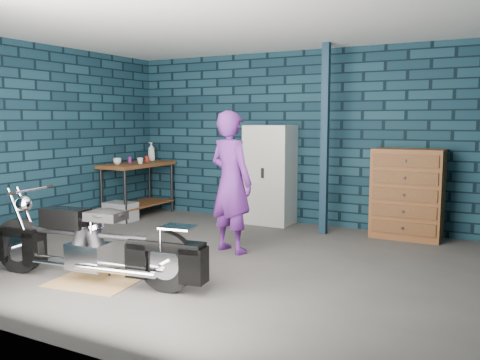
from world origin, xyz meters
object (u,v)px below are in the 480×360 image
object	(u,v)px
workbench	(138,189)
locker	(270,175)
person	(231,182)
storage_bin	(121,212)
tool_chest	(407,194)
motorcycle	(92,237)

from	to	relation	value
workbench	locker	bearing A→B (deg)	12.09
workbench	person	size ratio (longest dim) A/B	0.80
workbench	storage_bin	size ratio (longest dim) A/B	2.87
storage_bin	tool_chest	size ratio (longest dim) A/B	0.39
workbench	storage_bin	distance (m)	0.57
motorcycle	storage_bin	size ratio (longest dim) A/B	4.30
person	locker	size ratio (longest dim) A/B	1.13
motorcycle	tool_chest	xyz separation A→B (m)	(2.41, 3.51, 0.16)
motorcycle	locker	xyz separation A→B (m)	(0.31, 3.51, 0.31)
motorcycle	locker	size ratio (longest dim) A/B	1.35
motorcycle	workbench	bearing A→B (deg)	114.65
motorcycle	person	xyz separation A→B (m)	(0.63, 1.71, 0.41)
locker	storage_bin	bearing A→B (deg)	-156.60
tool_chest	storage_bin	bearing A→B (deg)	-167.44
person	storage_bin	size ratio (longest dim) A/B	3.58
locker	person	bearing A→B (deg)	-80.02
motorcycle	storage_bin	xyz separation A→B (m)	(-1.91, 2.55, -0.31)
storage_bin	tool_chest	distance (m)	4.45
workbench	motorcycle	world-z (taller)	motorcycle
motorcycle	tool_chest	distance (m)	4.26
tool_chest	locker	bearing A→B (deg)	180.00
person	locker	bearing A→B (deg)	-63.91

